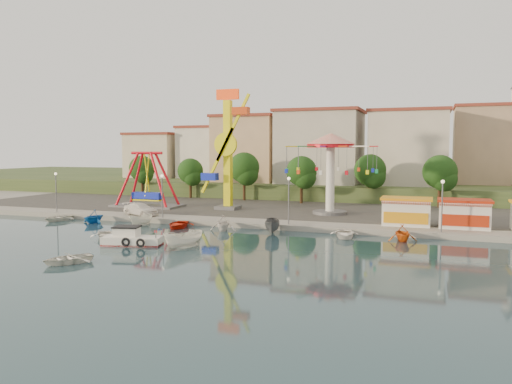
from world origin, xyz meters
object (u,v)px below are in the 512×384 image
at_px(kamikaze_tower, 229,152).
at_px(skiff, 183,239).
at_px(cabin_motorboat, 131,240).
at_px(wave_swinger, 331,155).
at_px(pirate_ship_ride, 147,181).
at_px(van, 141,209).
at_px(rowboat_a, 108,235).

distance_m(kamikaze_tower, skiff, 25.40).
xyz_separation_m(kamikaze_tower, cabin_motorboat, (0.02, -23.91, -8.04)).
bearing_deg(cabin_motorboat, skiff, -10.56).
distance_m(kamikaze_tower, wave_swinger, 14.09).
bearing_deg(pirate_ship_ride, wave_swinger, 1.63).
xyz_separation_m(cabin_motorboat, van, (-8.35, 14.74, 0.84)).
bearing_deg(kamikaze_tower, rowboat_a, -100.22).
bearing_deg(rowboat_a, kamikaze_tower, 30.99).
xyz_separation_m(cabin_motorboat, rowboat_a, (-3.99, 1.88, -0.10)).
distance_m(wave_swinger, cabin_motorboat, 28.75).
height_order(kamikaze_tower, skiff, kamikaze_tower).
distance_m(kamikaze_tower, cabin_motorboat, 25.22).
xyz_separation_m(rowboat_a, van, (-4.35, 12.86, 0.94)).
height_order(cabin_motorboat, rowboat_a, cabin_motorboat).
bearing_deg(van, skiff, -117.73).
relative_size(rowboat_a, skiff, 0.95).
bearing_deg(cabin_motorboat, wave_swinger, 45.55).
relative_size(pirate_ship_ride, cabin_motorboat, 1.73).
xyz_separation_m(pirate_ship_ride, skiff, (17.83, -22.80, -3.58)).
bearing_deg(wave_swinger, skiff, -110.36).
height_order(cabin_motorboat, van, van).
relative_size(kamikaze_tower, cabin_motorboat, 2.85).
distance_m(cabin_motorboat, skiff, 5.34).
distance_m(rowboat_a, skiff, 9.45).
distance_m(wave_swinger, skiff, 26.19).
height_order(pirate_ship_ride, van, pirate_ship_ride).
bearing_deg(skiff, kamikaze_tower, 129.62).
relative_size(kamikaze_tower, rowboat_a, 4.12).
bearing_deg(van, wave_swinger, -49.01).
distance_m(wave_swinger, van, 25.14).
bearing_deg(skiff, wave_swinger, 96.51).
xyz_separation_m(wave_swinger, cabin_motorboat, (-14.06, -23.87, -7.68)).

